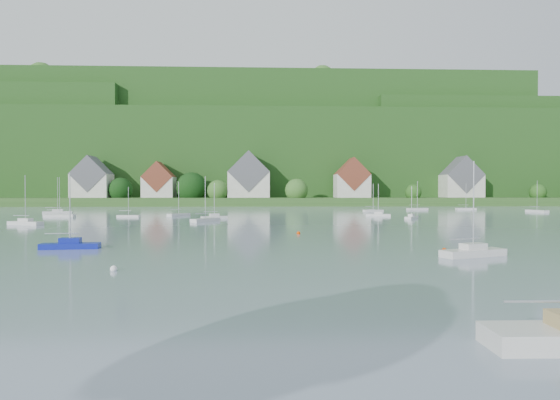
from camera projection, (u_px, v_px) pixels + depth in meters
name	position (u px, v px, depth m)	size (l,w,h in m)	color
far_shore_strip	(238.00, 201.00, 199.12)	(600.00, 60.00, 3.00)	#29501E
forested_ridge	(244.00, 160.00, 267.27)	(620.00, 181.22, 69.89)	#174014
village_building_0	(92.00, 181.00, 183.77)	(14.00, 10.40, 16.00)	beige
village_building_1	(159.00, 183.00, 186.79)	(12.00, 9.36, 14.00)	beige
village_building_2	(249.00, 179.00, 187.18)	(16.00, 11.44, 18.00)	beige
village_building_3	(352.00, 181.00, 186.81)	(13.00, 10.40, 15.50)	beige
village_building_4	(461.00, 181.00, 192.63)	(15.00, 10.40, 16.50)	beige
near_sailboat_1	(70.00, 244.00, 44.58)	(5.36, 1.99, 7.07)	#101C95
near_sailboat_3	(473.00, 251.00, 39.35)	(5.97, 3.54, 7.79)	silver
mooring_buoy_1	(114.00, 271.00, 32.12)	(0.47, 0.47, 0.47)	white
mooring_buoy_2	(444.00, 252.00, 42.23)	(0.46, 0.46, 0.46)	#E73E00
mooring_buoy_3	(298.00, 234.00, 59.91)	(0.47, 0.47, 0.47)	#E73E00
far_sailboat_cluster	(260.00, 212.00, 115.20)	(202.17, 73.51, 8.71)	silver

